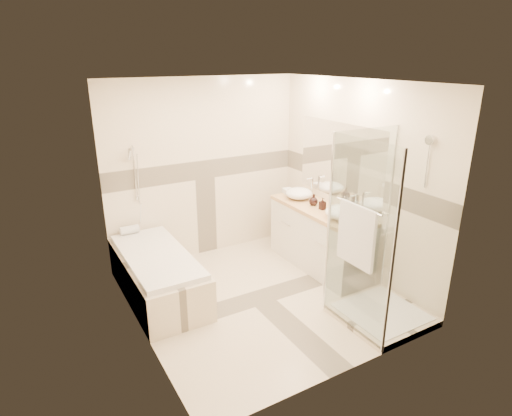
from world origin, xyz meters
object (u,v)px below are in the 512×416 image
bathtub (158,273)px  shower_enclosure (372,277)px  vessel_sink_far (342,212)px  amenity_bottle_b (314,200)px  vanity (320,237)px  vessel_sink_near (299,193)px  amenity_bottle_a (323,204)px

bathtub → shower_enclosure: 2.47m
vessel_sink_far → amenity_bottle_b: size_ratio=2.59×
vanity → vessel_sink_near: (-0.02, 0.48, 0.50)m
amenity_bottle_b → vessel_sink_near: bearing=90.0°
amenity_bottle_a → vanity: bearing=66.9°
vessel_sink_far → amenity_bottle_a: (0.00, 0.37, -0.00)m
bathtub → vanity: size_ratio=1.05×
amenity_bottle_a → amenity_bottle_b: same height
shower_enclosure → bathtub: bearing=138.9°
bathtub → vessel_sink_near: 2.22m
vanity → bathtub: bearing=170.8°
vessel_sink_near → amenity_bottle_a: amenity_bottle_a is taller
vanity → vessel_sink_near: 0.69m
amenity_bottle_b → vanity: bearing=-82.1°
bathtub → amenity_bottle_a: size_ratio=10.86×
shower_enclosure → vessel_sink_near: shower_enclosure is taller
shower_enclosure → amenity_bottle_b: (0.27, 1.41, 0.42)m
vanity → amenity_bottle_b: amenity_bottle_b is taller
vessel_sink_near → amenity_bottle_b: bearing=-90.0°
amenity_bottle_b → shower_enclosure: bearing=-100.9°
amenity_bottle_a → vessel_sink_far: bearing=-90.0°
shower_enclosure → amenity_bottle_a: size_ratio=13.03×
vessel_sink_near → amenity_bottle_a: (0.00, -0.53, 0.00)m
bathtub → vessel_sink_far: bearing=-19.9°
vessel_sink_far → amenity_bottle_b: vessel_sink_far is taller
shower_enclosure → vessel_sink_far: size_ratio=5.05×
shower_enclosure → vessel_sink_near: size_ratio=5.36×
bathtub → amenity_bottle_a: bearing=-10.6°
bathtub → amenity_bottle_b: (2.13, -0.21, 0.62)m
vessel_sink_far → amenity_bottle_b: 0.57m
amenity_bottle_a → shower_enclosure: bearing=-102.6°
vanity → vessel_sink_far: size_ratio=4.01×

